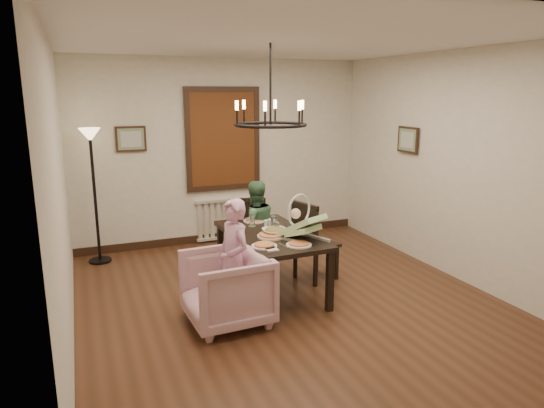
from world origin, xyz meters
TOP-DOWN VIEW (x-y plane):
  - room_shell at (0.00, 0.37)m, footprint 4.51×5.00m
  - dining_table at (-0.10, 0.28)m, footprint 0.92×1.57m
  - chair_far at (-0.00, 1.21)m, footprint 0.51×0.51m
  - chair_right at (0.59, 0.47)m, footprint 0.56×0.56m
  - armchair at (-0.79, -0.26)m, footprint 0.85×0.83m
  - elderly_woman at (-0.69, -0.20)m, footprint 0.33×0.43m
  - seated_man at (-0.05, 0.94)m, footprint 0.49×0.38m
  - baby_bouncer at (0.12, -0.07)m, footprint 0.57×0.64m
  - salad_bowl at (-0.08, 0.20)m, footprint 0.34×0.34m
  - pizza_platter at (-0.15, 0.13)m, footprint 0.31×0.31m
  - drinking_glass at (-0.05, 0.23)m, footprint 0.07×0.07m
  - window_blinds at (0.00, 2.46)m, footprint 1.00×0.03m
  - radiator at (0.00, 2.48)m, footprint 0.92×0.12m
  - picture_back at (-1.35, 2.47)m, footprint 0.42×0.03m
  - picture_right at (2.21, 0.90)m, footprint 0.03×0.42m
  - floor_lamp at (-1.90, 2.15)m, footprint 0.30×0.30m
  - chandelier at (-0.10, 0.28)m, footprint 0.80×0.80m

SIDE VIEW (x-z plane):
  - radiator at x=0.00m, z-range 0.04..0.66m
  - armchair at x=-0.79m, z-range 0.00..0.74m
  - chair_far at x=0.00m, z-range 0.00..0.90m
  - seated_man at x=-0.05m, z-range 0.00..1.01m
  - chair_right at x=0.59m, z-range 0.00..1.02m
  - elderly_woman at x=-0.69m, z-range 0.00..1.05m
  - dining_table at x=-0.10m, z-range 0.28..1.00m
  - pizza_platter at x=-0.15m, z-range 0.72..0.76m
  - salad_bowl at x=-0.08m, z-range 0.72..0.81m
  - drinking_glass at x=-0.05m, z-range 0.72..0.86m
  - baby_bouncer at x=0.12m, z-range 0.72..1.07m
  - floor_lamp at x=-1.90m, z-range 0.00..1.80m
  - room_shell at x=0.00m, z-range -0.01..2.80m
  - window_blinds at x=0.00m, z-range 0.90..2.30m
  - picture_back at x=-1.35m, z-range 1.47..1.83m
  - picture_right at x=2.21m, z-range 1.47..1.83m
  - chandelier at x=-0.10m, z-range 1.93..1.97m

